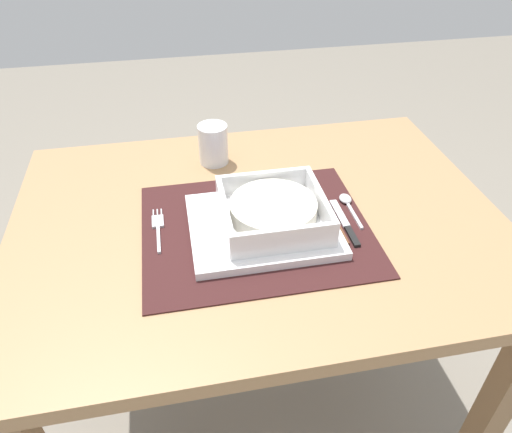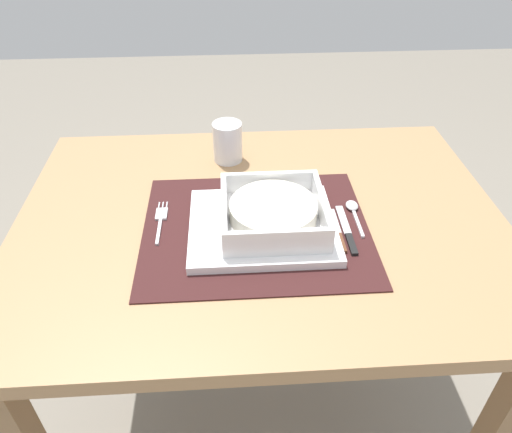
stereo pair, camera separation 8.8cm
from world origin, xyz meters
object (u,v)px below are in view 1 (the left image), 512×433
porridge_bowl (273,211)px  drinking_glass (213,146)px  bread_knife (337,226)px  fork (158,226)px  spoon (347,202)px  dining_table (258,256)px  butter_knife (346,225)px

porridge_bowl → drinking_glass: drinking_glass is taller
porridge_bowl → drinking_glass: (-0.08, 0.26, -0.00)m
bread_knife → drinking_glass: (-0.20, 0.29, 0.03)m
bread_knife → fork: bearing=164.7°
spoon → dining_table: bearing=179.6°
bread_knife → drinking_glass: size_ratio=1.39×
drinking_glass → porridge_bowl: bearing=-73.4°
drinking_glass → spoon: bearing=-42.2°
spoon → drinking_glass: 0.33m
drinking_glass → dining_table: bearing=-75.0°
fork → spoon: bearing=3.1°
spoon → bread_knife: (-0.04, -0.07, -0.00)m
spoon → butter_knife: (-0.03, -0.07, -0.00)m
butter_knife → porridge_bowl: bearing=168.7°
fork → porridge_bowl: bearing=-8.4°
spoon → drinking_glass: bearing=137.1°
spoon → butter_knife: spoon is taller
butter_knife → drinking_glass: bearing=125.0°
dining_table → spoon: (0.18, 0.00, 0.11)m
dining_table → butter_knife: (0.16, -0.07, 0.11)m
dining_table → drinking_glass: (-0.06, 0.22, 0.15)m
dining_table → porridge_bowl: 0.15m
porridge_bowl → spoon: porridge_bowl is taller
fork → dining_table: bearing=3.4°
dining_table → porridge_bowl: size_ratio=5.05×
butter_knife → drinking_glass: 0.36m
fork → butter_knife: bearing=-7.8°
dining_table → spoon: spoon is taller
spoon → fork: bearing=179.9°
dining_table → bread_knife: bearing=-25.6°
porridge_bowl → drinking_glass: bearing=106.6°
dining_table → drinking_glass: size_ratio=10.51×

